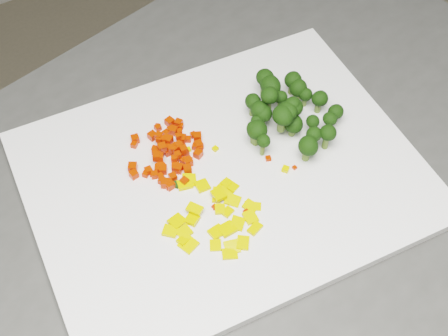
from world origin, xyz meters
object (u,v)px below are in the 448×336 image
counter_block (230,327)px  pepper_pile (215,212)px  broccoli_pile (289,108)px  carrot_pile (166,147)px  cutting_board (224,176)px

counter_block → pepper_pile: bearing=-145.9°
broccoli_pile → counter_block: bearing=-155.7°
counter_block → carrot_pile: carrot_pile is taller
cutting_board → carrot_pile: 0.09m
counter_block → broccoli_pile: (0.12, 0.05, 0.49)m
pepper_pile → counter_block: bearing=34.1°
counter_block → pepper_pile: pepper_pile is taller
cutting_board → pepper_pile: (-0.04, -0.05, 0.02)m
carrot_pile → broccoli_pile: bearing=-11.6°
counter_block → cutting_board: size_ratio=2.11×
carrot_pile → counter_block: bearing=-60.7°
cutting_board → counter_block: bearing=-92.2°
counter_block → cutting_board: bearing=87.8°
counter_block → carrot_pile: (-0.05, 0.09, 0.48)m
carrot_pile → pepper_pile: (0.01, -0.12, -0.01)m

